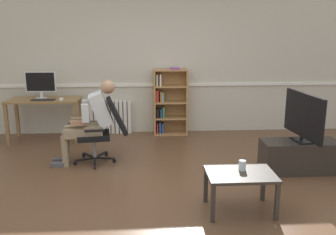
{
  "coord_description": "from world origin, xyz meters",
  "views": [
    {
      "loc": [
        -0.16,
        -4.3,
        1.94
      ],
      "look_at": [
        0.15,
        0.85,
        0.7
      ],
      "focal_mm": 39.17,
      "sensor_mm": 36.0,
      "label": 1
    }
  ],
  "objects_px": {
    "tv_screen": "(303,117)",
    "imac_monitor": "(41,83)",
    "keyboard": "(43,100)",
    "bookshelf": "(168,102)",
    "coffee_table": "(240,178)",
    "tv_stand": "(300,156)",
    "office_chair": "(104,128)",
    "person_seated": "(90,120)",
    "computer_mouse": "(62,99)",
    "drinking_glass": "(242,165)",
    "computer_desk": "(44,105)",
    "radiator": "(111,117)"
  },
  "relations": [
    {
      "from": "keyboard",
      "to": "coffee_table",
      "type": "relative_size",
      "value": 0.54
    },
    {
      "from": "bookshelf",
      "to": "office_chair",
      "type": "relative_size",
      "value": 1.3
    },
    {
      "from": "computer_mouse",
      "to": "person_seated",
      "type": "relative_size",
      "value": 0.08
    },
    {
      "from": "imac_monitor",
      "to": "coffee_table",
      "type": "xyz_separation_m",
      "value": [
        2.86,
        -2.89,
        -0.65
      ]
    },
    {
      "from": "radiator",
      "to": "person_seated",
      "type": "xyz_separation_m",
      "value": [
        -0.14,
        -1.58,
        0.34
      ]
    },
    {
      "from": "computer_desk",
      "to": "radiator",
      "type": "height_order",
      "value": "computer_desk"
    },
    {
      "from": "person_seated",
      "to": "coffee_table",
      "type": "height_order",
      "value": "person_seated"
    },
    {
      "from": "office_chair",
      "to": "drinking_glass",
      "type": "distance_m",
      "value": 2.3
    },
    {
      "from": "computer_desk",
      "to": "computer_mouse",
      "type": "height_order",
      "value": "computer_mouse"
    },
    {
      "from": "imac_monitor",
      "to": "computer_mouse",
      "type": "height_order",
      "value": "imac_monitor"
    },
    {
      "from": "bookshelf",
      "to": "drinking_glass",
      "type": "xyz_separation_m",
      "value": [
        0.62,
        -3.04,
        -0.12
      ]
    },
    {
      "from": "keyboard",
      "to": "office_chair",
      "type": "relative_size",
      "value": 0.41
    },
    {
      "from": "imac_monitor",
      "to": "office_chair",
      "type": "distance_m",
      "value": 1.82
    },
    {
      "from": "keyboard",
      "to": "bookshelf",
      "type": "height_order",
      "value": "bookshelf"
    },
    {
      "from": "drinking_glass",
      "to": "keyboard",
      "type": "bearing_deg",
      "value": 137.18
    },
    {
      "from": "computer_desk",
      "to": "bookshelf",
      "type": "distance_m",
      "value": 2.24
    },
    {
      "from": "computer_mouse",
      "to": "office_chair",
      "type": "distance_m",
      "value": 1.36
    },
    {
      "from": "bookshelf",
      "to": "radiator",
      "type": "height_order",
      "value": "bookshelf"
    },
    {
      "from": "tv_stand",
      "to": "person_seated",
      "type": "bearing_deg",
      "value": 169.51
    },
    {
      "from": "computer_desk",
      "to": "keyboard",
      "type": "distance_m",
      "value": 0.19
    },
    {
      "from": "computer_desk",
      "to": "person_seated",
      "type": "bearing_deg",
      "value": -50.45
    },
    {
      "from": "person_seated",
      "to": "coffee_table",
      "type": "distance_m",
      "value": 2.46
    },
    {
      "from": "computer_mouse",
      "to": "drinking_glass",
      "type": "relative_size",
      "value": 0.88
    },
    {
      "from": "tv_stand",
      "to": "drinking_glass",
      "type": "distance_m",
      "value": 1.51
    },
    {
      "from": "tv_screen",
      "to": "coffee_table",
      "type": "height_order",
      "value": "tv_screen"
    },
    {
      "from": "bookshelf",
      "to": "drinking_glass",
      "type": "bearing_deg",
      "value": -78.41
    },
    {
      "from": "computer_mouse",
      "to": "tv_screen",
      "type": "bearing_deg",
      "value": -24.17
    },
    {
      "from": "imac_monitor",
      "to": "keyboard",
      "type": "relative_size",
      "value": 1.33
    },
    {
      "from": "drinking_glass",
      "to": "person_seated",
      "type": "bearing_deg",
      "value": 140.08
    },
    {
      "from": "computer_desk",
      "to": "drinking_glass",
      "type": "bearing_deg",
      "value": -44.01
    },
    {
      "from": "radiator",
      "to": "office_chair",
      "type": "height_order",
      "value": "office_chair"
    },
    {
      "from": "computer_desk",
      "to": "drinking_glass",
      "type": "xyz_separation_m",
      "value": [
        2.84,
        -2.74,
        -0.14
      ]
    },
    {
      "from": "tv_screen",
      "to": "imac_monitor",
      "type": "bearing_deg",
      "value": 59.73
    },
    {
      "from": "computer_desk",
      "to": "coffee_table",
      "type": "bearing_deg",
      "value": -45.1
    },
    {
      "from": "keyboard",
      "to": "computer_mouse",
      "type": "xyz_separation_m",
      "value": [
        0.31,
        0.02,
        0.01
      ]
    },
    {
      "from": "office_chair",
      "to": "drinking_glass",
      "type": "xyz_separation_m",
      "value": [
        1.67,
        -1.58,
        -0.02
      ]
    },
    {
      "from": "tv_stand",
      "to": "coffee_table",
      "type": "distance_m",
      "value": 1.57
    },
    {
      "from": "computer_desk",
      "to": "tv_screen",
      "type": "relative_size",
      "value": 1.28
    },
    {
      "from": "bookshelf",
      "to": "coffee_table",
      "type": "xyz_separation_m",
      "value": [
        0.59,
        -3.11,
        -0.23
      ]
    },
    {
      "from": "computer_mouse",
      "to": "person_seated",
      "type": "bearing_deg",
      "value": -58.91
    },
    {
      "from": "bookshelf",
      "to": "coffee_table",
      "type": "height_order",
      "value": "bookshelf"
    },
    {
      "from": "person_seated",
      "to": "bookshelf",
      "type": "bearing_deg",
      "value": 132.88
    },
    {
      "from": "imac_monitor",
      "to": "radiator",
      "type": "distance_m",
      "value": 1.41
    },
    {
      "from": "tv_stand",
      "to": "tv_screen",
      "type": "height_order",
      "value": "tv_screen"
    },
    {
      "from": "coffee_table",
      "to": "drinking_glass",
      "type": "bearing_deg",
      "value": 64.29
    },
    {
      "from": "radiator",
      "to": "tv_screen",
      "type": "height_order",
      "value": "tv_screen"
    },
    {
      "from": "person_seated",
      "to": "tv_stand",
      "type": "relative_size",
      "value": 1.16
    },
    {
      "from": "tv_screen",
      "to": "bookshelf",
      "type": "bearing_deg",
      "value": 34.41
    },
    {
      "from": "radiator",
      "to": "coffee_table",
      "type": "height_order",
      "value": "radiator"
    },
    {
      "from": "keyboard",
      "to": "radiator",
      "type": "xyz_separation_m",
      "value": [
        1.09,
        0.53,
        -0.45
      ]
    }
  ]
}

